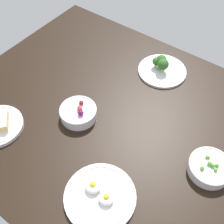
{
  "coord_description": "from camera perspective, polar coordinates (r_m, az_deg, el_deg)",
  "views": [
    {
      "loc": [
        -39.33,
        53.88,
        89.77
      ],
      "look_at": [
        0.0,
        0.0,
        6.0
      ],
      "focal_mm": 45.65,
      "sensor_mm": 36.0,
      "label": 1
    }
  ],
  "objects": [
    {
      "name": "plate_eggs",
      "position": [
        0.91,
        -2.44,
        -16.44
      ],
      "size": [
        22.43,
        22.43,
        5.1
      ],
      "color": "silver",
      "rests_on": "dining_table"
    },
    {
      "name": "dining_table",
      "position": [
        1.1,
        -0.0,
        -1.3
      ],
      "size": [
        123.99,
        100.68,
        4.0
      ],
      "primitive_type": "cube",
      "color": "black",
      "rests_on": "ground"
    },
    {
      "name": "bowl_peas",
      "position": [
        0.99,
        18.88,
        -10.69
      ],
      "size": [
        14.24,
        14.24,
        4.99
      ],
      "color": "silver",
      "rests_on": "dining_table"
    },
    {
      "name": "plate_broccoli",
      "position": [
        1.26,
        9.96,
        8.61
      ],
      "size": [
        20.72,
        20.72,
        7.34
      ],
      "color": "silver",
      "rests_on": "dining_table"
    },
    {
      "name": "bowl_berries",
      "position": [
        1.07,
        -6.74,
        -0.11
      ],
      "size": [
        13.95,
        13.95,
        6.24
      ],
      "color": "silver",
      "rests_on": "dining_table"
    }
  ]
}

